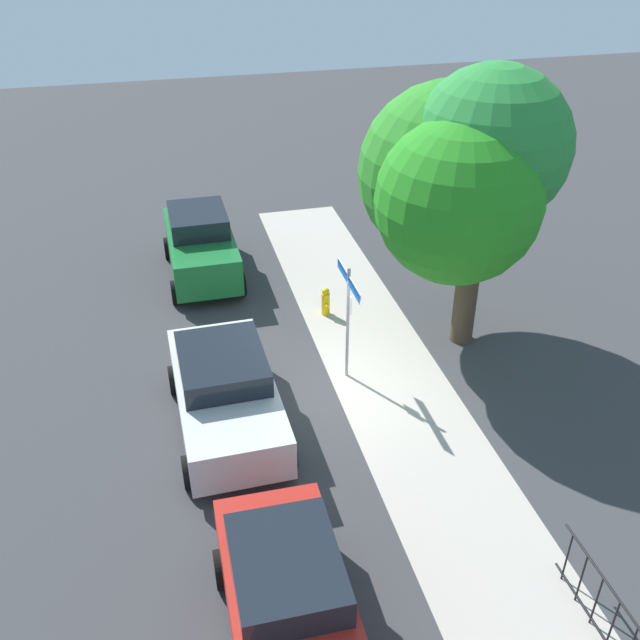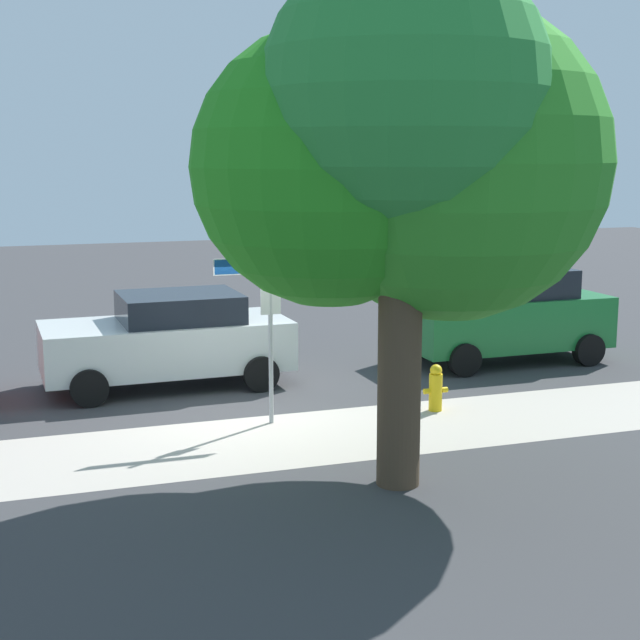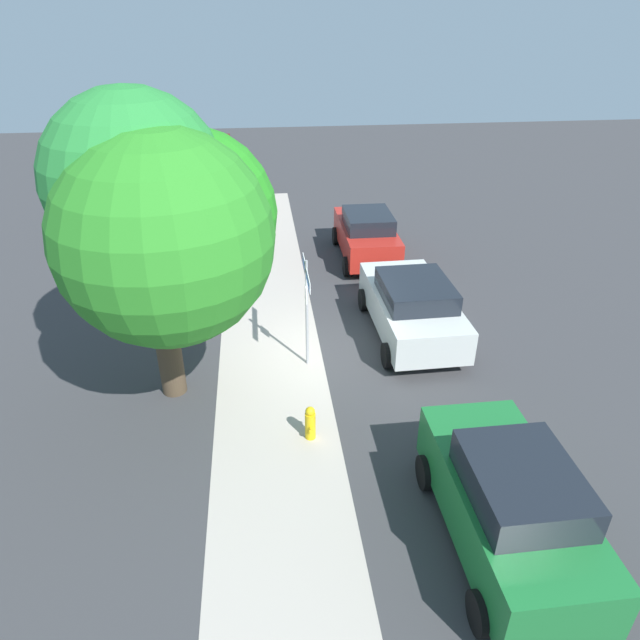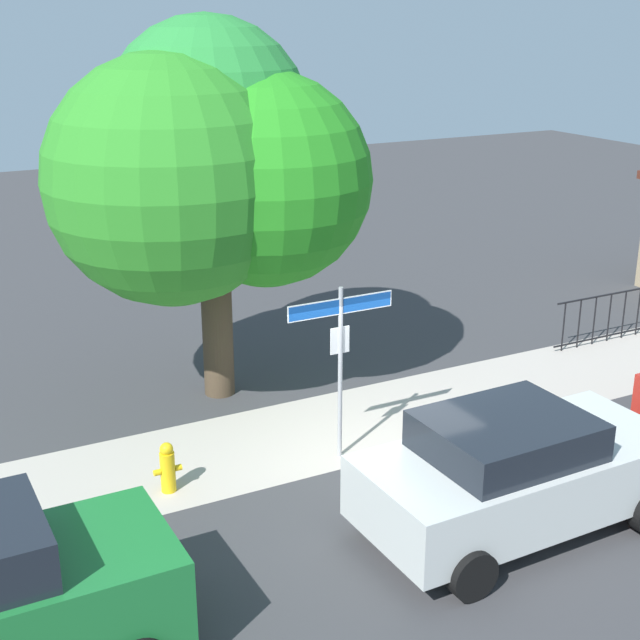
% 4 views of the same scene
% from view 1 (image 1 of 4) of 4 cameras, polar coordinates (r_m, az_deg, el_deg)
% --- Properties ---
extents(ground_plane, '(60.00, 60.00, 0.00)m').
position_cam_1_polar(ground_plane, '(16.21, 1.09, -5.30)').
color(ground_plane, '#38383A').
extents(sidewalk_strip, '(24.00, 2.60, 0.00)m').
position_cam_1_polar(sidewalk_strip, '(15.08, 7.91, -9.00)').
color(sidewalk_strip, '#AFA599').
rests_on(sidewalk_strip, ground_plane).
extents(street_sign, '(1.76, 0.07, 2.79)m').
position_cam_1_polar(street_sign, '(15.45, 2.28, 1.61)').
color(street_sign, '#9EA0A5').
rests_on(street_sign, ground_plane).
extents(shade_tree, '(5.35, 4.43, 6.65)m').
position_cam_1_polar(shade_tree, '(16.22, 11.23, 11.36)').
color(shade_tree, '#473828').
rests_on(shade_tree, ground_plane).
extents(car_green, '(4.07, 2.02, 1.90)m').
position_cam_1_polar(car_green, '(20.55, -9.50, 5.96)').
color(car_green, '#1B6A2F').
rests_on(car_green, ground_plane).
extents(car_silver, '(4.42, 2.22, 1.69)m').
position_cam_1_polar(car_silver, '(14.74, -7.56, -5.72)').
color(car_silver, silver).
rests_on(car_silver, ground_plane).
extents(car_red, '(4.07, 1.98, 1.72)m').
position_cam_1_polar(car_red, '(11.07, -2.42, -21.88)').
color(car_red, '#B1241B').
rests_on(car_red, ground_plane).
extents(fire_hydrant, '(0.42, 0.22, 0.78)m').
position_cam_1_polar(fire_hydrant, '(18.60, 0.45, 1.50)').
color(fire_hydrant, yellow).
rests_on(fire_hydrant, ground_plane).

